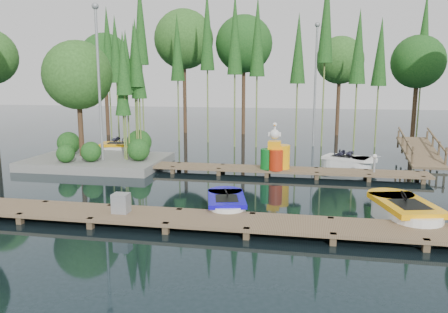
% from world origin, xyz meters
% --- Properties ---
extents(ground_plane, '(90.00, 90.00, 0.00)m').
position_xyz_m(ground_plane, '(0.00, 0.00, 0.00)').
color(ground_plane, '#19292F').
extents(near_dock, '(18.00, 1.50, 0.50)m').
position_xyz_m(near_dock, '(0.00, -4.50, 0.23)').
color(near_dock, brown).
rests_on(near_dock, ground).
extents(far_dock, '(15.00, 1.20, 0.50)m').
position_xyz_m(far_dock, '(1.00, 2.50, 0.23)').
color(far_dock, brown).
rests_on(far_dock, ground).
extents(island, '(6.20, 4.20, 6.75)m').
position_xyz_m(island, '(-6.30, 3.29, 3.18)').
color(island, slate).
rests_on(island, ground).
extents(tree_screen, '(34.42, 18.53, 10.31)m').
position_xyz_m(tree_screen, '(-2.04, 10.60, 6.12)').
color(tree_screen, '#49311F').
rests_on(tree_screen, ground).
extents(lamp_island, '(0.30, 0.30, 7.25)m').
position_xyz_m(lamp_island, '(-5.50, 2.50, 4.26)').
color(lamp_island, gray).
rests_on(lamp_island, ground).
extents(lamp_rear, '(0.30, 0.30, 7.25)m').
position_xyz_m(lamp_rear, '(4.00, 11.00, 4.26)').
color(lamp_rear, gray).
rests_on(lamp_rear, ground).
extents(ramp, '(1.50, 3.94, 1.49)m').
position_xyz_m(ramp, '(9.00, 6.50, 0.59)').
color(ramp, brown).
rests_on(ramp, ground).
extents(boat_blue, '(1.61, 2.61, 0.82)m').
position_xyz_m(boat_blue, '(1.23, -2.99, 0.24)').
color(boat_blue, white).
rests_on(boat_blue, ground).
extents(boat_yellow_near, '(2.03, 3.21, 1.00)m').
position_xyz_m(boat_yellow_near, '(6.37, -3.01, 0.29)').
color(boat_yellow_near, white).
rests_on(boat_yellow_near, ground).
extents(boat_yellow_far, '(3.06, 1.86, 1.43)m').
position_xyz_m(boat_yellow_far, '(-6.20, 6.31, 0.30)').
color(boat_yellow_far, white).
rests_on(boat_yellow_far, ground).
extents(boat_white_far, '(2.77, 2.03, 1.19)m').
position_xyz_m(boat_white_far, '(5.45, 4.64, 0.27)').
color(boat_white_far, white).
rests_on(boat_white_far, ground).
extents(utility_cabinet, '(0.45, 0.38, 0.55)m').
position_xyz_m(utility_cabinet, '(-1.52, -4.50, 0.58)').
color(utility_cabinet, gray).
rests_on(utility_cabinet, near_dock).
extents(yellow_barrel, '(0.67, 0.67, 1.01)m').
position_xyz_m(yellow_barrel, '(2.59, 2.50, 0.80)').
color(yellow_barrel, '#FFA90D').
rests_on(yellow_barrel, far_dock).
extents(drum_cluster, '(1.13, 1.04, 1.95)m').
position_xyz_m(drum_cluster, '(2.31, 2.35, 0.87)').
color(drum_cluster, '#0B661C').
rests_on(drum_cluster, far_dock).
extents(seagull_post, '(0.46, 0.25, 0.74)m').
position_xyz_m(seagull_post, '(6.32, 2.50, 0.80)').
color(seagull_post, gray).
rests_on(seagull_post, far_dock).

